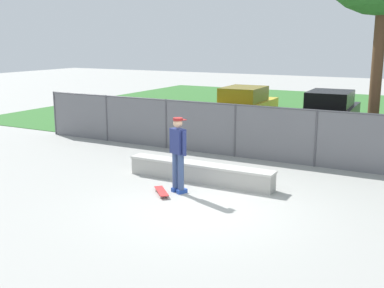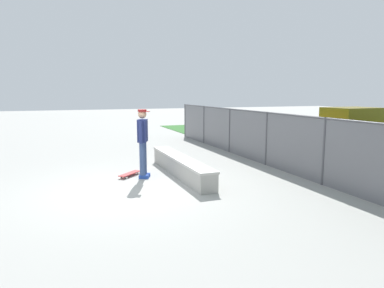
{
  "view_description": "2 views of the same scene",
  "coord_description": "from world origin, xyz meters",
  "px_view_note": "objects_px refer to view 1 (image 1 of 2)",
  "views": [
    {
      "loc": [
        4.49,
        -8.87,
        3.62
      ],
      "look_at": [
        -1.38,
        1.97,
        0.91
      ],
      "focal_mm": 44.18,
      "sensor_mm": 36.0,
      "label": 1
    },
    {
      "loc": [
        7.9,
        -1.37,
        2.28
      ],
      "look_at": [
        -1.02,
        2.01,
        0.85
      ],
      "focal_mm": 32.12,
      "sensor_mm": 36.0,
      "label": 2
    }
  ],
  "objects_px": {
    "car_yellow": "(244,106)",
    "car_black": "(330,111)",
    "skateboard": "(161,191)",
    "concrete_ledge": "(200,172)",
    "skateboarder": "(178,151)"
  },
  "relations": [
    {
      "from": "skateboarder",
      "to": "skateboard",
      "type": "height_order",
      "value": "skateboarder"
    },
    {
      "from": "skateboard",
      "to": "car_yellow",
      "type": "height_order",
      "value": "car_yellow"
    },
    {
      "from": "skateboarder",
      "to": "concrete_ledge",
      "type": "bearing_deg",
      "value": 87.77
    },
    {
      "from": "car_black",
      "to": "skateboard",
      "type": "bearing_deg",
      "value": -99.88
    },
    {
      "from": "skateboard",
      "to": "concrete_ledge",
      "type": "bearing_deg",
      "value": 76.51
    },
    {
      "from": "car_yellow",
      "to": "car_black",
      "type": "distance_m",
      "value": 3.65
    },
    {
      "from": "car_yellow",
      "to": "car_black",
      "type": "xyz_separation_m",
      "value": [
        3.65,
        0.06,
        0.0
      ]
    },
    {
      "from": "concrete_ledge",
      "to": "skateboarder",
      "type": "bearing_deg",
      "value": -92.23
    },
    {
      "from": "skateboarder",
      "to": "car_black",
      "type": "relative_size",
      "value": 0.43
    },
    {
      "from": "skateboarder",
      "to": "car_yellow",
      "type": "height_order",
      "value": "skateboarder"
    },
    {
      "from": "skateboarder",
      "to": "car_yellow",
      "type": "xyz_separation_m",
      "value": [
        -2.21,
        9.56,
        -0.19
      ]
    },
    {
      "from": "car_yellow",
      "to": "skateboard",
      "type": "bearing_deg",
      "value": -78.99
    },
    {
      "from": "skateboarder",
      "to": "car_black",
      "type": "distance_m",
      "value": 9.73
    },
    {
      "from": "concrete_ledge",
      "to": "car_black",
      "type": "relative_size",
      "value": 0.95
    },
    {
      "from": "car_yellow",
      "to": "car_black",
      "type": "bearing_deg",
      "value": 1.01
    }
  ]
}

